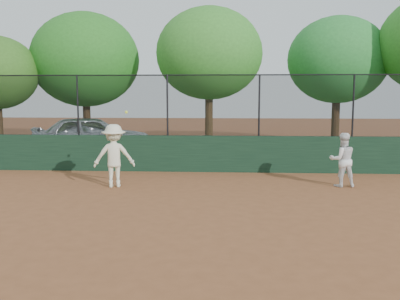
# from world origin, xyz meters

# --- Properties ---
(ground) EXTENTS (80.00, 80.00, 0.00)m
(ground) POSITION_xyz_m (0.00, 0.00, 0.00)
(ground) COLOR brown
(ground) RESTS_ON ground
(back_wall) EXTENTS (26.00, 0.20, 1.20)m
(back_wall) POSITION_xyz_m (0.00, 6.00, 0.60)
(back_wall) COLOR #173420
(back_wall) RESTS_ON ground
(grass_strip) EXTENTS (36.00, 12.00, 0.01)m
(grass_strip) POSITION_xyz_m (0.00, 12.00, 0.00)
(grass_strip) COLOR #30531A
(grass_strip) RESTS_ON ground
(parked_car) EXTENTS (5.27, 3.28, 1.67)m
(parked_car) POSITION_xyz_m (-4.28, 10.00, 0.84)
(parked_car) COLOR #B0B6BA
(parked_car) RESTS_ON ground
(player_second) EXTENTS (0.78, 0.63, 1.50)m
(player_second) POSITION_xyz_m (4.66, 3.84, 0.75)
(player_second) COLOR white
(player_second) RESTS_ON ground
(player_main) EXTENTS (1.23, 0.85, 2.12)m
(player_main) POSITION_xyz_m (-1.65, 3.42, 0.87)
(player_main) COLOR beige
(player_main) RESTS_ON ground
(fence_assembly) EXTENTS (26.00, 0.06, 2.00)m
(fence_assembly) POSITION_xyz_m (-0.03, 6.00, 2.24)
(fence_assembly) COLOR black
(fence_assembly) RESTS_ON back_wall
(tree_1) EXTENTS (5.18, 4.71, 6.44)m
(tree_1) POSITION_xyz_m (-5.33, 12.65, 4.19)
(tree_1) COLOR #3C2714
(tree_1) RESTS_ON ground
(tree_2) EXTENTS (4.73, 4.30, 6.41)m
(tree_2) POSITION_xyz_m (0.65, 11.51, 4.35)
(tree_2) COLOR #473019
(tree_2) RESTS_ON ground
(tree_3) EXTENTS (4.46, 4.06, 6.01)m
(tree_3) POSITION_xyz_m (6.38, 11.92, 4.07)
(tree_3) COLOR #3E2714
(tree_3) RESTS_ON ground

